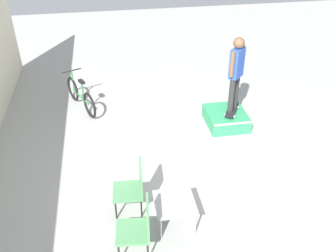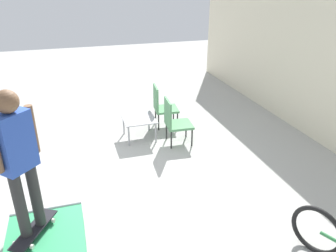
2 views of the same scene
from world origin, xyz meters
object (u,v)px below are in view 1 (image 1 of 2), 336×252
at_px(skate_ramp_box, 226,118).
at_px(bicycle, 81,96).
at_px(skateboard_on_ramp, 232,110).
at_px(coffee_table, 175,205).
at_px(patio_chair_left, 139,226).
at_px(person_skater, 236,69).
at_px(patio_chair_right, 133,186).

xyz_separation_m(skate_ramp_box, bicycle, (1.41, 3.47, 0.19)).
xyz_separation_m(skateboard_on_ramp, bicycle, (1.45, 3.58, -0.06)).
xyz_separation_m(skate_ramp_box, coffee_table, (-2.90, 1.83, 0.24)).
bearing_deg(coffee_table, bicycle, 20.82).
xyz_separation_m(coffee_table, bicycle, (4.31, 1.64, -0.05)).
relative_size(coffee_table, patio_chair_left, 0.72).
height_order(person_skater, bicycle, person_skater).
height_order(skate_ramp_box, bicycle, bicycle).
distance_m(patio_chair_right, bicycle, 3.99).
height_order(skate_ramp_box, skateboard_on_ramp, skateboard_on_ramp).
bearing_deg(coffee_table, skateboard_on_ramp, -34.10).
bearing_deg(patio_chair_right, coffee_table, 58.85).
distance_m(patio_chair_left, patio_chair_right, 0.93).
relative_size(person_skater, patio_chair_left, 1.82).
distance_m(skateboard_on_ramp, bicycle, 3.86).
relative_size(person_skater, bicycle, 1.10).
bearing_deg(bicycle, skateboard_on_ramp, -136.32).
height_order(patio_chair_right, bicycle, patio_chair_right).
bearing_deg(bicycle, person_skater, -136.32).
relative_size(person_skater, patio_chair_right, 1.82).
relative_size(coffee_table, patio_chair_right, 0.72).
distance_m(coffee_table, patio_chair_right, 0.80).
bearing_deg(patio_chair_left, skateboard_on_ramp, 148.22).
bearing_deg(skateboard_on_ramp, skate_ramp_box, 102.56).
xyz_separation_m(patio_chair_left, bicycle, (4.79, 0.99, -0.17)).
bearing_deg(person_skater, coffee_table, -169.53).
distance_m(skate_ramp_box, patio_chair_right, 3.50).
bearing_deg(person_skater, skateboard_on_ramp, 44.57).
bearing_deg(bicycle, coffee_table, 176.54).
bearing_deg(bicycle, patio_chair_right, 170.15).
relative_size(skateboard_on_ramp, coffee_table, 1.05).
height_order(skate_ramp_box, patio_chair_right, patio_chair_right).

